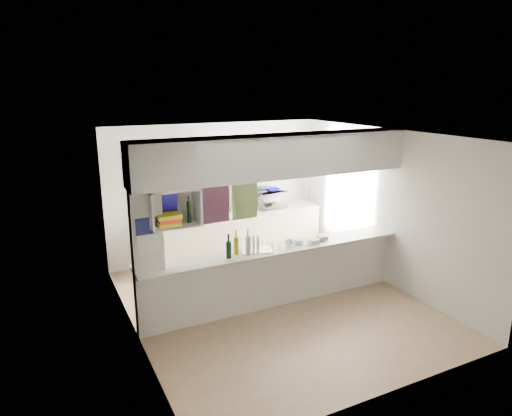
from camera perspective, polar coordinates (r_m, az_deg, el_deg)
floor at (r=7.20m, az=2.38°, el=-11.91°), size 4.80×4.80×0.00m
ceiling at (r=6.46m, az=2.63°, el=9.15°), size 4.80×4.80×0.00m
wall_back at (r=8.82m, az=-5.05°, el=2.11°), size 4.20×0.00×4.20m
wall_left at (r=6.03m, az=-15.31°, el=-4.47°), size 0.00×4.80×4.80m
wall_right at (r=7.91m, az=15.94°, el=0.08°), size 0.00×4.80×4.80m
servery_partition at (r=6.54m, az=1.20°, el=0.86°), size 4.20×0.50×2.60m
cubby_shelf at (r=5.97m, az=-10.46°, el=-0.26°), size 0.65×0.35×0.50m
kitchen_run at (r=8.76m, az=-3.37°, el=-1.15°), size 3.60×0.63×2.24m
microwave at (r=9.04m, az=1.84°, el=1.07°), size 0.65×0.48×0.33m
bowl at (r=8.99m, az=2.06°, el=2.30°), size 0.27×0.27×0.07m
dish_rack at (r=6.70m, az=0.05°, el=-4.56°), size 0.52×0.45×0.23m
cup at (r=6.88m, az=4.15°, el=-4.34°), size 0.13×0.13×0.09m
wine_bottles at (r=6.49m, az=-2.26°, el=-4.79°), size 0.38×0.16×0.38m
plastic_tubs at (r=7.09m, az=6.73°, el=-4.06°), size 0.60×0.23×0.08m
utensil_jar at (r=8.58m, az=-5.95°, el=-0.40°), size 0.10×0.10×0.14m
knife_block at (r=8.75m, az=-3.52°, el=0.08°), size 0.10×0.08×0.18m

